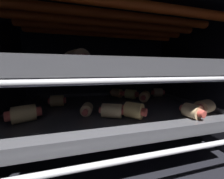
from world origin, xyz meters
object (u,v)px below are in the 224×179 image
object	(u,v)px
pig_in_blanket_lower_1	(117,93)
pig_in_blanket_lower_8	(204,107)
pig_in_blanket_lower_3	(158,92)
pig_in_blanket_upper_9	(77,60)
pig_in_blanket_lower_4	(192,111)
oven_rack_upper	(112,75)
pig_in_blanket_upper_3	(166,65)
pig_in_blanket_lower_7	(24,114)
baking_tray_lower	(112,108)
pig_in_blanket_lower_9	(87,109)
pig_in_blanket_lower_5	(131,94)
pig_in_blanket_upper_2	(76,63)
oven_rack_lower	(112,111)
pig_in_blanket_upper_5	(54,65)
pig_in_blanket_upper_6	(91,64)
pig_in_blanket_upper_7	(115,65)
pig_in_blanket_lower_10	(145,96)
pig_in_blanket_upper_4	(164,66)
pig_in_blanket_upper_8	(70,66)
pig_in_blanket_upper_0	(95,65)
heating_element	(112,24)
pig_in_blanket_lower_2	(57,101)
pig_in_blanket_lower_6	(134,110)
baking_tray_upper	(112,71)
pig_in_blanket_lower_0	(112,111)
pig_in_blanket_upper_1	(59,65)

from	to	relation	value
pig_in_blanket_lower_1	pig_in_blanket_lower_8	xyz separation A→B (cm)	(14.99, -21.02, -0.05)
pig_in_blanket_lower_3	pig_in_blanket_upper_9	bearing A→B (deg)	-146.86
pig_in_blanket_lower_4	oven_rack_upper	distance (cm)	19.70
pig_in_blanket_upper_3	pig_in_blanket_lower_7	bearing A→B (deg)	178.92
baking_tray_lower	pig_in_blanket_lower_9	size ratio (longest dim) A/B	9.03
pig_in_blanket_lower_5	pig_in_blanket_upper_2	distance (cm)	23.70
oven_rack_lower	baking_tray_lower	xyz separation A→B (cm)	(0.00, -0.00, 0.98)
pig_in_blanket_upper_5	pig_in_blanket_upper_6	size ratio (longest dim) A/B	0.93
pig_in_blanket_lower_4	pig_in_blanket_upper_7	xyz separation A→B (cm)	(-12.70, 14.74, 9.86)
pig_in_blanket_lower_3	pig_in_blanket_lower_10	world-z (taller)	pig_in_blanket_lower_3
pig_in_blanket_upper_4	pig_in_blanket_upper_8	distance (cm)	31.20
oven_rack_lower	oven_rack_upper	world-z (taller)	oven_rack_upper
pig_in_blanket_lower_1	pig_in_blanket_lower_4	size ratio (longest dim) A/B	1.15
pig_in_blanket_lower_5	pig_in_blanket_upper_0	size ratio (longest dim) A/B	0.91
oven_rack_upper	pig_in_blanket_upper_9	distance (cm)	13.33
pig_in_blanket_lower_5	pig_in_blanket_upper_8	xyz separation A→B (cm)	(-20.27, 4.95, 9.73)
heating_element	pig_in_blanket_lower_5	world-z (taller)	heating_element
pig_in_blanket_lower_9	pig_in_blanket_upper_5	distance (cm)	20.78
pig_in_blanket_upper_4	pig_in_blanket_lower_8	bearing A→B (deg)	-84.77
pig_in_blanket_upper_2	pig_in_blanket_upper_9	distance (cm)	4.53
heating_element	pig_in_blanket_upper_9	size ratio (longest dim) A/B	9.23
pig_in_blanket_lower_1	pig_in_blanket_upper_4	distance (cm)	18.37
pig_in_blanket_lower_2	pig_in_blanket_upper_8	distance (cm)	13.50
baking_tray_lower	pig_in_blanket_upper_7	bearing A→B (deg)	63.82
pig_in_blanket_lower_6	pig_in_blanket_upper_3	size ratio (longest dim) A/B	0.95
pig_in_blanket_upper_6	oven_rack_lower	bearing A→B (deg)	-21.41
pig_in_blanket_lower_1	pig_in_blanket_lower_6	distance (cm)	20.00
pig_in_blanket_lower_6	baking_tray_upper	bearing A→B (deg)	105.86
pig_in_blanket_lower_7	pig_in_blanket_upper_7	distance (cm)	24.21
pig_in_blanket_lower_2	pig_in_blanket_lower_7	xyz separation A→B (cm)	(-4.06, -9.45, 0.10)
pig_in_blanket_lower_0	pig_in_blanket_lower_2	world-z (taller)	same
baking_tray_lower	pig_in_blanket_lower_0	size ratio (longest dim) A/B	8.66
pig_in_blanket_lower_3	baking_tray_lower	bearing A→B (deg)	-157.16
pig_in_blanket_lower_1	pig_in_blanket_upper_8	size ratio (longest dim) A/B	1.05
pig_in_blanket_lower_4	pig_in_blanket_upper_8	size ratio (longest dim) A/B	0.92
pig_in_blanket_upper_1	pig_in_blanket_upper_3	world-z (taller)	pig_in_blanket_upper_1
pig_in_blanket_lower_1	pig_in_blanket_upper_9	world-z (taller)	pig_in_blanket_upper_9
pig_in_blanket_lower_8	pig_in_blanket_upper_7	size ratio (longest dim) A/B	1.07
baking_tray_lower	pig_in_blanket_upper_3	size ratio (longest dim) A/B	9.20
pig_in_blanket_lower_0	pig_in_blanket_upper_4	bearing A→B (deg)	29.49
baking_tray_upper	pig_in_blanket_upper_4	world-z (taller)	pig_in_blanket_upper_4
baking_tray_upper	pig_in_blanket_lower_0	bearing A→B (deg)	-104.20
pig_in_blanket_lower_8	pig_in_blanket_upper_2	distance (cm)	30.10
pig_in_blanket_lower_0	pig_in_blanket_upper_0	xyz separation A→B (cm)	(-1.55, 19.69, 10.06)
pig_in_blanket_lower_9	baking_tray_upper	size ratio (longest dim) A/B	0.11
oven_rack_lower	pig_in_blanket_upper_3	world-z (taller)	pig_in_blanket_upper_3
pig_in_blanket_upper_4	pig_in_blanket_upper_7	distance (cm)	16.60
oven_rack_lower	pig_in_blanket_lower_6	size ratio (longest dim) A/B	11.40
pig_in_blanket_lower_4	pig_in_blanket_lower_5	world-z (taller)	pig_in_blanket_lower_5
pig_in_blanket_upper_7	pig_in_blanket_lower_5	bearing A→B (deg)	32.47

